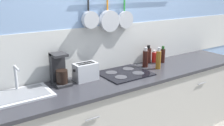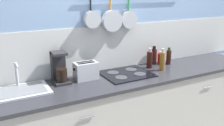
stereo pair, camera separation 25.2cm
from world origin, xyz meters
name	(u,v)px [view 1 (the left image)]	position (x,y,z in m)	size (l,w,h in m)	color
wall_back	(120,34)	(0.00, 0.35, 1.27)	(7.20, 0.15, 2.60)	#84A3CC
cabinet_base	(136,111)	(0.00, 0.00, 0.42)	(3.01, 0.60, 0.85)	#B7B2A8
countertop	(138,75)	(0.00, 0.00, 0.86)	(3.05, 0.62, 0.03)	#2D2D33
sink_basin	(21,93)	(-1.23, 0.11, 0.90)	(0.51, 0.36, 0.24)	#B7BABF
coffee_maker	(59,71)	(-0.83, 0.19, 1.01)	(0.15, 0.22, 0.31)	#262628
toaster	(86,72)	(-0.57, 0.14, 0.97)	(0.25, 0.14, 0.18)	#B7BABF
cooktop	(125,73)	(-0.13, 0.07, 0.89)	(0.52, 0.45, 0.01)	black
bottle_olive_oil	(145,58)	(0.23, 0.14, 0.99)	(0.07, 0.07, 0.24)	#33140F
bottle_sesame_oil	(159,59)	(0.31, 0.00, 0.99)	(0.06, 0.06, 0.26)	#8C5919
bottle_cooking_wine	(148,55)	(0.38, 0.26, 0.98)	(0.07, 0.07, 0.22)	#33140F
bottle_hot_sauce	(154,57)	(0.46, 0.23, 0.95)	(0.06, 0.06, 0.15)	red
bottle_dish_soap	(163,55)	(0.53, 0.15, 0.98)	(0.06, 0.06, 0.21)	#33140F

